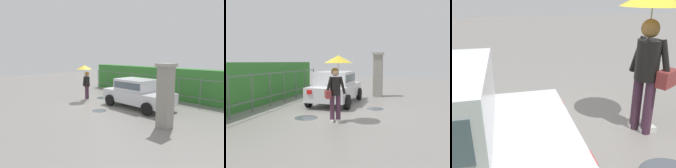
# 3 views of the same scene
# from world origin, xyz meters

# --- Properties ---
(ground_plane) EXTENTS (40.00, 40.00, 0.00)m
(ground_plane) POSITION_xyz_m (0.00, 0.00, 0.00)
(ground_plane) COLOR gray
(car) EXTENTS (3.75, 1.87, 1.48)m
(car) POSITION_xyz_m (1.56, 0.57, 0.80)
(car) COLOR silver
(car) RESTS_ON ground
(pedestrian) EXTENTS (0.90, 0.90, 2.12)m
(pedestrian) POSITION_xyz_m (-1.64, -0.43, 1.55)
(pedestrian) COLOR #47283D
(pedestrian) RESTS_ON ground
(gate_pillar) EXTENTS (0.60, 0.60, 2.42)m
(gate_pillar) POSITION_xyz_m (4.30, -1.03, 1.24)
(gate_pillar) COLOR gray
(gate_pillar) RESTS_ON ground
(fence_section) EXTENTS (9.86, 0.05, 1.50)m
(fence_section) POSITION_xyz_m (0.07, 3.08, 0.83)
(fence_section) COLOR #59605B
(fence_section) RESTS_ON ground
(hedge_row) EXTENTS (10.81, 0.90, 1.90)m
(hedge_row) POSITION_xyz_m (0.07, 4.00, 0.95)
(hedge_row) COLOR #387F33
(hedge_row) RESTS_ON ground
(puddle_near) EXTENTS (0.71, 0.71, 0.00)m
(puddle_near) POSITION_xyz_m (0.78, -1.35, 0.00)
(puddle_near) COLOR #4C545B
(puddle_near) RESTS_ON ground
(puddle_far) EXTENTS (0.81, 0.81, 0.00)m
(puddle_far) POSITION_xyz_m (-1.42, 0.72, 0.00)
(puddle_far) COLOR #4C545B
(puddle_far) RESTS_ON ground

